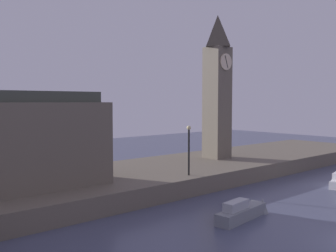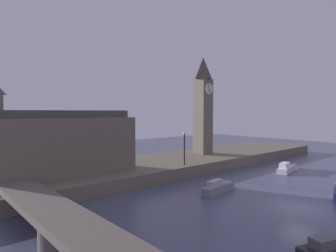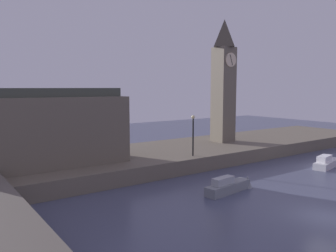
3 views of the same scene
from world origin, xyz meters
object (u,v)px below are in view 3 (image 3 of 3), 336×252
(clock_tower, at_px, (224,79))
(parliament_hall, at_px, (34,128))
(boat_ferry_white, at_px, (330,162))
(boat_cruiser_grey, at_px, (231,186))
(streetlamp, at_px, (193,131))

(clock_tower, bearing_deg, parliament_hall, -177.52)
(parliament_hall, xyz_separation_m, boat_ferry_white, (27.77, -11.51, -4.49))
(clock_tower, height_order, boat_ferry_white, clock_tower)
(parliament_hall, height_order, boat_cruiser_grey, parliament_hall)
(clock_tower, xyz_separation_m, boat_cruiser_grey, (-11.56, -12.81, -9.08))
(boat_cruiser_grey, bearing_deg, parliament_hall, 136.47)
(boat_cruiser_grey, relative_size, boat_ferry_white, 0.91)
(boat_cruiser_grey, height_order, boat_ferry_white, boat_cruiser_grey)
(boat_ferry_white, bearing_deg, streetlamp, 150.62)
(clock_tower, relative_size, boat_cruiser_grey, 2.96)
(clock_tower, height_order, parliament_hall, clock_tower)
(clock_tower, relative_size, parliament_hall, 1.01)
(boat_ferry_white, bearing_deg, boat_cruiser_grey, -179.03)
(streetlamp, distance_m, boat_ferry_white, 15.49)
(clock_tower, xyz_separation_m, streetlamp, (-9.31, -5.16, -5.47))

